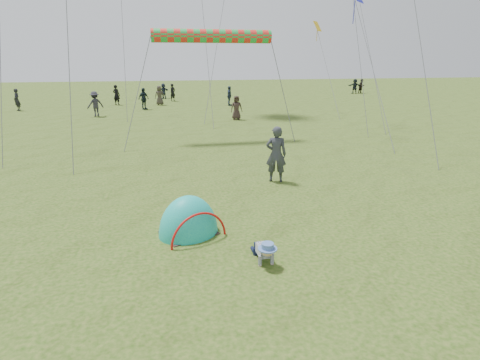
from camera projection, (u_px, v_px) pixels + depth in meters
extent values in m
plane|color=#1A400A|center=(277.00, 272.00, 7.43)|extent=(140.00, 140.00, 0.00)
ellipsoid|color=#0E8996|center=(189.00, 233.00, 9.08)|extent=(1.82, 1.69, 1.90)
imported|color=#2E3037|center=(276.00, 154.00, 12.63)|extent=(0.80, 0.65, 1.91)
imported|color=black|center=(173.00, 92.00, 37.08)|extent=(0.73, 0.71, 1.70)
imported|color=black|center=(362.00, 86.00, 45.68)|extent=(0.98, 0.87, 1.70)
imported|color=#29364B|center=(229.00, 96.00, 33.50)|extent=(0.74, 1.10, 1.73)
imported|color=#27262E|center=(95.00, 104.00, 27.17)|extent=(1.34, 1.12, 1.80)
imported|color=#332521|center=(236.00, 108.00, 25.76)|extent=(0.81, 0.55, 1.63)
imported|color=#263045|center=(163.00, 91.00, 39.45)|extent=(1.45, 1.26, 1.58)
imported|color=black|center=(17.00, 100.00, 30.21)|extent=(0.74, 0.75, 1.75)
imported|color=black|center=(144.00, 99.00, 30.92)|extent=(1.05, 1.02, 1.76)
imported|color=#38322A|center=(160.00, 95.00, 33.96)|extent=(0.87, 0.59, 1.73)
imported|color=black|center=(355.00, 86.00, 45.41)|extent=(1.66, 0.73, 1.73)
imported|color=black|center=(116.00, 95.00, 33.96)|extent=(0.78, 0.69, 1.80)
cylinder|color=red|center=(212.00, 36.00, 18.17)|extent=(5.84, 0.64, 0.64)
plane|color=gold|center=(317.00, 26.00, 28.37)|extent=(0.90, 0.90, 0.74)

